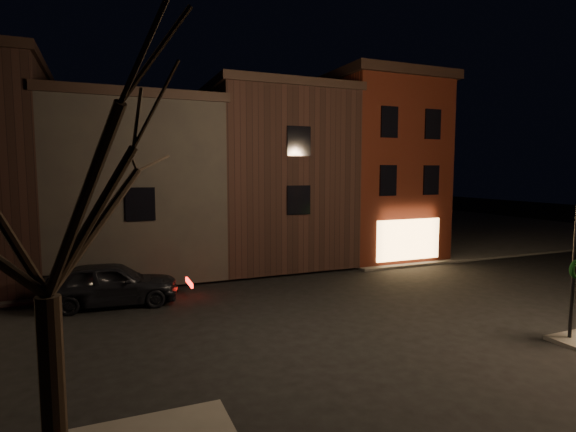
% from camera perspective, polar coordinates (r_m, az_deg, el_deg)
% --- Properties ---
extents(ground, '(120.00, 120.00, 0.00)m').
position_cam_1_polar(ground, '(16.72, 4.27, -12.03)').
color(ground, black).
rests_on(ground, ground).
extents(sidewalk_far_right, '(30.00, 30.00, 0.12)m').
position_cam_1_polar(sidewalk_far_right, '(44.00, 15.85, -1.12)').
color(sidewalk_far_right, '#2D2B28').
rests_on(sidewalk_far_right, ground).
extents(corner_building, '(6.50, 8.50, 10.50)m').
position_cam_1_polar(corner_building, '(28.15, 10.23, 6.22)').
color(corner_building, '#47160C').
rests_on(corner_building, ground).
extents(row_building_a, '(7.30, 10.30, 9.40)m').
position_cam_1_polar(row_building_a, '(26.20, -3.13, 5.11)').
color(row_building_a, black).
rests_on(row_building_a, ground).
extents(row_building_b, '(7.80, 10.30, 8.40)m').
position_cam_1_polar(row_building_b, '(24.76, -19.19, 3.62)').
color(row_building_b, black).
rests_on(row_building_b, ground).
extents(bare_tree_left, '(5.60, 5.60, 7.50)m').
position_cam_1_polar(bare_tree_left, '(7.26, -29.02, 7.84)').
color(bare_tree_left, black).
rests_on(bare_tree_left, sidewalk_near_left).
extents(parked_car_a, '(5.10, 2.42, 1.68)m').
position_cam_1_polar(parked_car_a, '(18.48, -21.56, -7.99)').
color(parked_car_a, black).
rests_on(parked_car_a, ground).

